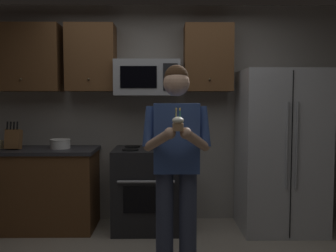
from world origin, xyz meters
TOP-DOWN VIEW (x-y plane):
  - wall_back at (0.00, 1.75)m, footprint 4.40×0.10m
  - oven_range at (-0.15, 1.36)m, footprint 0.76×0.70m
  - microwave at (-0.15, 1.48)m, footprint 0.74×0.41m
  - refrigerator at (1.35, 1.32)m, footprint 0.90×0.75m
  - cabinet_row_upper at (-0.72, 1.53)m, footprint 2.78×0.36m
  - counter_left at (-1.45, 1.38)m, footprint 1.44×0.66m
  - knife_block at (-1.64, 1.33)m, footprint 0.16×0.15m
  - bowl_large_white at (-1.14, 1.39)m, footprint 0.23×0.23m
  - person at (0.14, 0.29)m, footprint 0.60×0.48m
  - cupcake at (0.14, -0.04)m, footprint 0.09×0.09m

SIDE VIEW (x-z plane):
  - oven_range at x=-0.15m, z-range 0.00..0.93m
  - counter_left at x=-1.45m, z-range 0.00..0.92m
  - refrigerator at x=1.35m, z-range 0.00..1.80m
  - bowl_large_white at x=-1.14m, z-range 0.92..1.03m
  - person at x=0.14m, z-range 0.11..1.88m
  - knife_block at x=-1.64m, z-range 0.87..1.19m
  - cupcake at x=0.14m, z-range 1.21..1.38m
  - wall_back at x=0.00m, z-range 0.00..2.60m
  - microwave at x=-0.15m, z-range 1.52..1.92m
  - cabinet_row_upper at x=-0.72m, z-range 1.57..2.33m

